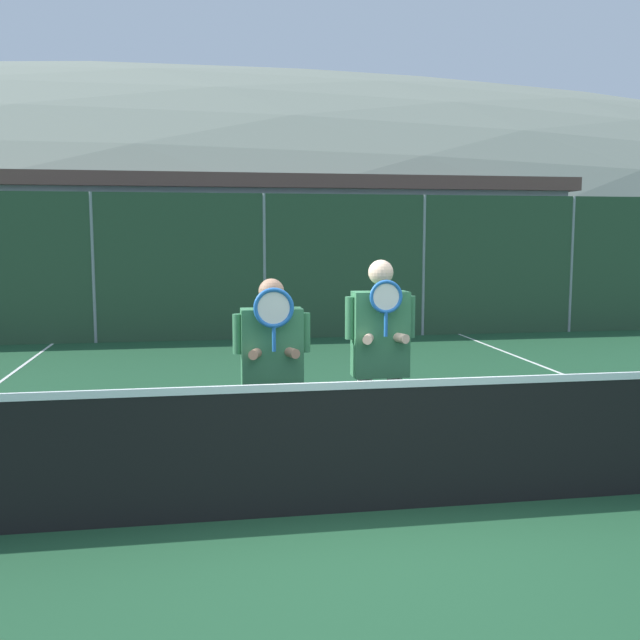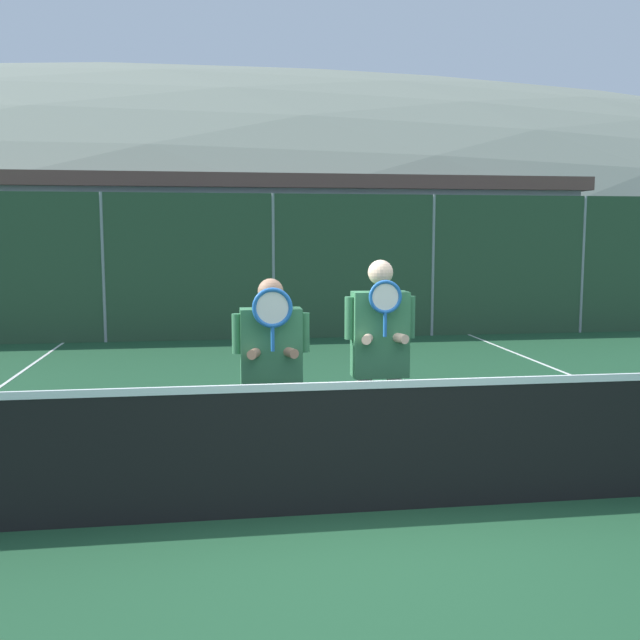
# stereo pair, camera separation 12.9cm
# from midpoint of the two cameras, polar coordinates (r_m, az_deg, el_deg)

# --- Properties ---
(ground_plane) EXTENTS (120.00, 120.00, 0.00)m
(ground_plane) POSITION_cam_midpoint_polar(r_m,az_deg,el_deg) (5.55, 3.37, -15.00)
(ground_plane) COLOR #1E4C2D
(hill_distant) EXTENTS (123.06, 68.37, 23.93)m
(hill_distant) POSITION_cam_midpoint_polar(r_m,az_deg,el_deg) (53.57, -8.15, 4.53)
(hill_distant) COLOR gray
(hill_distant) RESTS_ON ground_plane
(clubhouse_building) EXTENTS (18.92, 5.50, 3.63)m
(clubhouse_building) POSITION_cam_midpoint_polar(r_m,az_deg,el_deg) (20.97, -7.53, 6.13)
(clubhouse_building) COLOR #9EA3A8
(clubhouse_building) RESTS_ON ground_plane
(fence_back) EXTENTS (19.67, 0.06, 2.88)m
(fence_back) POSITION_cam_midpoint_polar(r_m,az_deg,el_deg) (14.17, -4.72, 4.26)
(fence_back) COLOR gray
(fence_back) RESTS_ON ground_plane
(tennis_net) EXTENTS (10.93, 0.09, 1.10)m
(tennis_net) POSITION_cam_midpoint_polar(r_m,az_deg,el_deg) (5.38, 3.41, -9.92)
(tennis_net) COLOR gray
(tennis_net) RESTS_ON ground_plane
(court_line_right_sideline) EXTENTS (0.05, 16.00, 0.01)m
(court_line_right_sideline) POSITION_cam_midpoint_polar(r_m,az_deg,el_deg) (9.79, 23.21, -5.89)
(court_line_right_sideline) COLOR white
(court_line_right_sideline) RESTS_ON ground_plane
(player_leftmost) EXTENTS (0.63, 0.34, 1.72)m
(player_leftmost) POSITION_cam_midpoint_polar(r_m,az_deg,el_deg) (5.77, -4.50, -3.53)
(player_leftmost) COLOR white
(player_leftmost) RESTS_ON ground_plane
(player_center_left) EXTENTS (0.59, 0.34, 1.86)m
(player_center_left) POSITION_cam_midpoint_polar(r_m,az_deg,el_deg) (5.93, 4.22, -2.58)
(player_center_left) COLOR white
(player_center_left) RESTS_ON ground_plane
(car_far_left) EXTENTS (4.66, 2.02, 1.83)m
(car_far_left) POSITION_cam_midpoint_polar(r_m,az_deg,el_deg) (17.58, -21.47, 2.64)
(car_far_left) COLOR black
(car_far_left) RESTS_ON ground_plane
(car_left_of_center) EXTENTS (4.28, 2.08, 1.67)m
(car_left_of_center) POSITION_cam_midpoint_polar(r_m,az_deg,el_deg) (17.13, -4.83, 2.76)
(car_left_of_center) COLOR navy
(car_left_of_center) RESTS_ON ground_plane
(car_center) EXTENTS (4.50, 1.97, 1.84)m
(car_center) POSITION_cam_midpoint_polar(r_m,az_deg,el_deg) (18.24, 10.91, 3.14)
(car_center) COLOR slate
(car_center) RESTS_ON ground_plane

